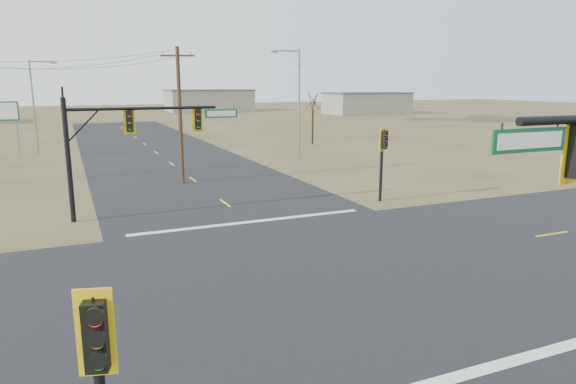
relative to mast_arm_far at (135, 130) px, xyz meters
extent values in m
plane|color=brown|center=(4.86, -11.17, -4.47)|extent=(320.00, 320.00, 0.00)
cube|color=black|center=(4.86, -11.17, -4.46)|extent=(160.00, 14.00, 0.02)
cube|color=black|center=(4.86, -11.17, -4.46)|extent=(14.00, 160.00, 0.02)
cube|color=silver|center=(4.86, -18.67, -4.44)|extent=(12.00, 0.40, 0.01)
cube|color=silver|center=(4.86, -3.67, -4.44)|extent=(12.00, 0.40, 0.01)
cube|color=#0B4E2A|center=(4.62, -20.17, 1.30)|extent=(1.80, 0.05, 0.45)
cylinder|color=black|center=(-3.25, 0.00, -1.39)|extent=(0.25, 0.25, 6.15)
cylinder|color=black|center=(0.48, 0.00, 1.08)|extent=(7.47, 0.16, 0.16)
cube|color=#0B4E2A|center=(4.55, 0.00, 0.73)|extent=(1.80, 0.05, 0.45)
cylinder|color=black|center=(13.47, -2.16, -2.39)|extent=(0.18, 0.18, 4.17)
cylinder|color=#48301F|center=(3.97, 8.11, 0.13)|extent=(0.27, 0.27, 9.20)
cube|color=#48301F|center=(3.97, 8.11, 4.13)|extent=(2.13, 0.95, 0.12)
cylinder|color=gray|center=(-7.34, 25.90, -1.86)|extent=(0.14, 0.14, 5.21)
cube|color=#0B4E2A|center=(-8.38, 25.90, -0.13)|extent=(2.76, 0.45, 1.74)
cylinder|color=gray|center=(16.05, 15.06, 0.40)|extent=(0.19, 0.19, 9.74)
cylinder|color=gray|center=(14.88, 15.06, 5.07)|extent=(2.34, 0.12, 0.12)
cube|color=gray|center=(13.71, 15.06, 4.97)|extent=(0.57, 0.35, 0.18)
cylinder|color=gray|center=(-5.96, 29.70, 0.06)|extent=(0.18, 0.18, 9.06)
cylinder|color=gray|center=(-4.87, 29.70, 4.39)|extent=(2.17, 0.11, 0.11)
cube|color=gray|center=(-3.78, 29.70, 4.29)|extent=(0.55, 0.41, 0.16)
cylinder|color=black|center=(22.37, 25.13, -2.49)|extent=(0.21, 0.21, 3.97)
cube|color=gray|center=(29.86, 98.83, -1.97)|extent=(20.00, 12.00, 5.00)
cube|color=gray|center=(59.86, 73.83, -2.22)|extent=(18.00, 10.00, 4.50)
camera|label=1|loc=(-3.25, -27.10, 2.34)|focal=32.00mm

